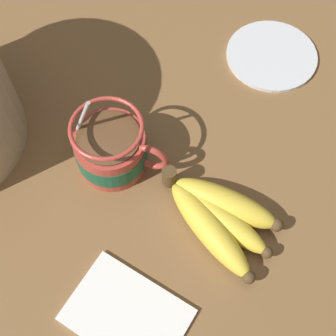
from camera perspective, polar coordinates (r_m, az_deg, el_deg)
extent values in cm
cube|color=brown|center=(67.49, 0.93, -2.16)|extent=(97.22, 97.22, 3.73)
cylinder|color=#B23D33|center=(64.80, -6.96, 2.15)|extent=(9.75, 9.75, 6.50)
cylinder|color=#195638|center=(64.88, -6.95, 2.11)|extent=(9.95, 9.95, 3.15)
torus|color=#B23D33|center=(62.39, -2.20, 1.30)|extent=(5.22, 0.90, 5.22)
cylinder|color=brown|center=(61.94, -7.29, 3.70)|extent=(8.55, 8.55, 0.40)
torus|color=#B23D33|center=(59.92, -7.55, 4.89)|extent=(9.75, 9.75, 0.60)
cylinder|color=silver|center=(62.41, -10.81, 5.10)|extent=(5.09, 0.50, 12.27)
ellipsoid|color=silver|center=(66.78, -8.15, 1.79)|extent=(3.00, 2.00, 0.80)
cylinder|color=#4C381E|center=(62.92, 0.15, -1.04)|extent=(2.00, 2.00, 3.00)
ellipsoid|color=gold|center=(61.14, 5.06, -7.39)|extent=(14.89, 12.18, 3.79)
sphere|color=#4C381E|center=(59.84, 9.81, -12.98)|extent=(1.71, 1.71, 1.71)
ellipsoid|color=gold|center=(62.02, 6.25, -5.97)|extent=(15.27, 8.72, 3.46)
sphere|color=#4C381E|center=(61.33, 11.95, -10.06)|extent=(1.56, 1.56, 1.56)
ellipsoid|color=gold|center=(62.60, 6.97, -4.24)|extent=(14.80, 5.78, 4.01)
sphere|color=#4C381E|center=(62.58, 13.09, -6.77)|extent=(1.80, 1.80, 1.80)
cube|color=white|center=(59.86, -4.97, -17.44)|extent=(16.17, 13.00, 0.60)
cylinder|color=silver|center=(79.96, 12.52, 13.27)|extent=(14.74, 14.74, 0.60)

